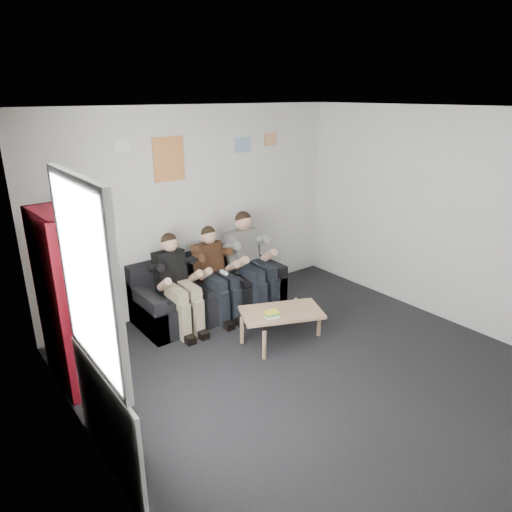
% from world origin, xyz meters
% --- Properties ---
extents(room_shell, '(5.00, 5.00, 5.00)m').
position_xyz_m(room_shell, '(0.00, 0.00, 1.35)').
color(room_shell, black).
rests_on(room_shell, ground).
extents(sofa, '(2.03, 0.83, 0.78)m').
position_xyz_m(sofa, '(-0.10, 2.11, 0.28)').
color(sofa, black).
rests_on(sofa, ground).
extents(bookshelf, '(0.27, 0.82, 1.81)m').
position_xyz_m(bookshelf, '(-2.09, 1.60, 0.91)').
color(bookshelf, maroon).
rests_on(bookshelf, ground).
extents(coffee_table, '(0.95, 0.52, 0.38)m').
position_xyz_m(coffee_table, '(0.17, 0.93, 0.34)').
color(coffee_table, tan).
rests_on(coffee_table, ground).
extents(game_cases, '(0.20, 0.17, 0.04)m').
position_xyz_m(game_cases, '(-0.01, 0.91, 0.40)').
color(game_cases, white).
rests_on(game_cases, coffee_table).
extents(person_left, '(0.37, 0.80, 1.23)m').
position_xyz_m(person_left, '(-0.67, 1.93, 0.61)').
color(person_left, black).
rests_on(person_left, sofa).
extents(person_middle, '(0.37, 0.79, 1.21)m').
position_xyz_m(person_middle, '(-0.10, 1.93, 0.61)').
color(person_middle, '#462717').
rests_on(person_middle, sofa).
extents(person_right, '(0.42, 0.90, 1.32)m').
position_xyz_m(person_right, '(0.46, 1.92, 0.65)').
color(person_right, silver).
rests_on(person_right, sofa).
extents(radiator, '(0.10, 0.64, 0.60)m').
position_xyz_m(radiator, '(-2.15, 0.20, 0.35)').
color(radiator, white).
rests_on(radiator, ground).
extents(window, '(0.05, 1.30, 2.36)m').
position_xyz_m(window, '(-2.22, 0.20, 1.03)').
color(window, white).
rests_on(window, room_shell).
extents(poster_large, '(0.42, 0.01, 0.55)m').
position_xyz_m(poster_large, '(-0.40, 2.49, 2.05)').
color(poster_large, '#DFB94E').
rests_on(poster_large, room_shell).
extents(poster_blue, '(0.25, 0.01, 0.20)m').
position_xyz_m(poster_blue, '(0.75, 2.49, 2.15)').
color(poster_blue, '#3F90D8').
rests_on(poster_blue, room_shell).
extents(poster_pink, '(0.22, 0.01, 0.18)m').
position_xyz_m(poster_pink, '(1.25, 2.49, 2.20)').
color(poster_pink, '#C53D7E').
rests_on(poster_pink, room_shell).
extents(poster_sign, '(0.20, 0.01, 0.14)m').
position_xyz_m(poster_sign, '(-1.00, 2.49, 2.25)').
color(poster_sign, white).
rests_on(poster_sign, room_shell).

